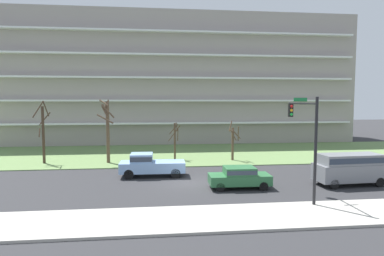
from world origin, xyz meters
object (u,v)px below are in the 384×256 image
tree_center (175,139)px  pickup_blue_center_left (150,164)px  tree_left (107,128)px  sedan_green_center_right (239,176)px  van_gray_near_left (350,167)px  traffic_signal_mast (306,132)px  tree_far_left (43,132)px  tree_right (233,141)px

tree_center → pickup_blue_center_left: (-2.57, -7.39, -1.23)m
tree_left → sedan_green_center_right: bearing=-44.7°
tree_center → van_gray_near_left: 17.24m
traffic_signal_mast → tree_far_left: bearing=144.7°
tree_far_left → van_gray_near_left: size_ratio=1.20×
van_gray_near_left → tree_left: bearing=147.8°
tree_left → van_gray_near_left: tree_left is taller
tree_far_left → traffic_signal_mast: (20.58, -14.55, 1.13)m
tree_far_left → traffic_signal_mast: 25.22m
sedan_green_center_right → van_gray_near_left: bearing=1.1°
tree_center → sedan_green_center_right: tree_center is taller
tree_center → sedan_green_center_right: bearing=-71.6°
tree_far_left → pickup_blue_center_left: tree_far_left is taller
tree_left → tree_center: (6.86, 1.18, -1.38)m
tree_right → tree_center: bearing=169.7°
tree_far_left → tree_left: tree_left is taller
sedan_green_center_right → tree_right: bearing=80.0°
tree_left → sedan_green_center_right: 15.48m
tree_right → pickup_blue_center_left: size_ratio=0.78×
pickup_blue_center_left → traffic_signal_mast: size_ratio=0.83×
tree_right → sedan_green_center_right: 11.07m
tree_far_left → tree_right: size_ratio=1.50×
tree_far_left → tree_center: (13.24, 0.65, -1.03)m
tree_right → sedan_green_center_right: bearing=-101.1°
tree_left → tree_center: tree_left is taller
van_gray_near_left → tree_center: bearing=133.1°
tree_center → tree_right: tree_right is taller
tree_left → traffic_signal_mast: size_ratio=0.99×
tree_far_left → tree_center: tree_far_left is taller
tree_center → pickup_blue_center_left: tree_center is taller
van_gray_near_left → pickup_blue_center_left: bearing=160.1°
van_gray_near_left → tree_right: bearing=117.4°
sedan_green_center_right → traffic_signal_mast: (3.37, -3.30, 3.53)m
van_gray_near_left → sedan_green_center_right: van_gray_near_left is taller
tree_far_left → van_gray_near_left: 28.10m
pickup_blue_center_left → traffic_signal_mast: bearing=142.8°
tree_center → sedan_green_center_right: (3.96, -11.90, -1.37)m
tree_far_left → tree_center: size_ratio=1.56×
tree_center → traffic_signal_mast: size_ratio=0.62×
tree_left → sedan_green_center_right: (10.82, -10.72, -2.75)m
tree_far_left → sedan_green_center_right: size_ratio=1.43×
tree_center → van_gray_near_left: tree_center is taller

